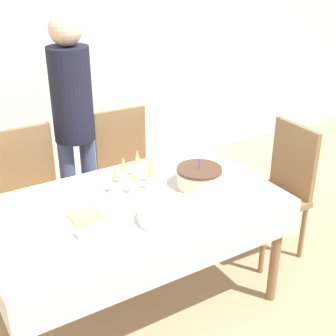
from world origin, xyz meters
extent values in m
plane|color=tan|center=(0.00, 0.00, 0.00)|extent=(12.00, 12.00, 0.00)
cube|color=silver|center=(0.00, 1.78, 1.35)|extent=(8.00, 0.05, 2.70)
cube|color=silver|center=(0.00, 0.00, 0.72)|extent=(1.62, 0.93, 0.03)
cube|color=silver|center=(0.00, 0.00, 0.63)|extent=(1.65, 0.96, 0.21)
cylinder|color=olive|center=(0.75, -0.41, 0.35)|extent=(0.06, 0.06, 0.70)
cylinder|color=olive|center=(0.75, 0.41, 0.35)|extent=(0.06, 0.06, 0.70)
cube|color=olive|center=(-0.36, 0.72, 0.43)|extent=(0.44, 0.44, 0.04)
cube|color=olive|center=(-0.36, 0.91, 0.70)|extent=(0.40, 0.05, 0.50)
cylinder|color=olive|center=(-0.19, 0.53, 0.21)|extent=(0.04, 0.04, 0.41)
cylinder|color=olive|center=(-0.55, 0.55, 0.21)|extent=(0.04, 0.04, 0.41)
cylinder|color=olive|center=(-0.18, 0.89, 0.21)|extent=(0.04, 0.04, 0.41)
cylinder|color=olive|center=(-0.54, 0.91, 0.21)|extent=(0.04, 0.04, 0.41)
cube|color=olive|center=(0.36, 0.72, 0.43)|extent=(0.44, 0.44, 0.04)
cube|color=olive|center=(0.37, 0.91, 0.70)|extent=(0.40, 0.05, 0.50)
cylinder|color=olive|center=(0.54, 0.53, 0.21)|extent=(0.04, 0.04, 0.41)
cylinder|color=olive|center=(0.18, 0.55, 0.21)|extent=(0.04, 0.04, 0.41)
cylinder|color=olive|center=(0.55, 0.89, 0.21)|extent=(0.04, 0.04, 0.41)
cylinder|color=olive|center=(0.19, 0.91, 0.21)|extent=(0.04, 0.04, 0.41)
cube|color=olive|center=(1.06, 0.00, 0.43)|extent=(0.43, 0.43, 0.04)
cube|color=olive|center=(1.25, -0.01, 0.70)|extent=(0.05, 0.40, 0.50)
cylinder|color=olive|center=(0.87, -0.17, 0.21)|extent=(0.04, 0.04, 0.41)
cylinder|color=olive|center=(0.89, 0.19, 0.21)|extent=(0.04, 0.04, 0.41)
cylinder|color=olive|center=(1.23, -0.19, 0.21)|extent=(0.04, 0.04, 0.41)
cylinder|color=olive|center=(1.24, 0.17, 0.21)|extent=(0.04, 0.04, 0.41)
cylinder|color=beige|center=(0.43, -0.03, 0.78)|extent=(0.27, 0.27, 0.10)
cylinder|color=#4C3323|center=(0.43, -0.03, 0.84)|extent=(0.27, 0.27, 0.02)
cylinder|color=#3F72D8|center=(0.43, -0.03, 0.87)|extent=(0.01, 0.01, 0.06)
sphere|color=#F9CC4C|center=(0.43, -0.03, 0.91)|extent=(0.01, 0.01, 0.01)
cylinder|color=silver|center=(0.10, 0.15, 0.73)|extent=(0.36, 0.36, 0.01)
cylinder|color=silver|center=(0.20, 0.14, 0.74)|extent=(0.05, 0.05, 0.00)
cylinder|color=silver|center=(0.20, 0.14, 0.78)|extent=(0.01, 0.01, 0.08)
cone|color=#E0CC72|center=(0.20, 0.14, 0.87)|extent=(0.04, 0.04, 0.08)
cylinder|color=silver|center=(0.17, 0.26, 0.74)|extent=(0.05, 0.05, 0.00)
cylinder|color=silver|center=(0.17, 0.26, 0.78)|extent=(0.01, 0.01, 0.08)
cone|color=#E0CC72|center=(0.17, 0.26, 0.87)|extent=(0.04, 0.04, 0.08)
cylinder|color=silver|center=(0.06, 0.22, 0.74)|extent=(0.05, 0.05, 0.00)
cylinder|color=silver|center=(0.06, 0.22, 0.78)|extent=(0.01, 0.01, 0.08)
cone|color=#E0CC72|center=(0.06, 0.22, 0.87)|extent=(0.04, 0.04, 0.08)
cylinder|color=silver|center=(-0.03, 0.14, 0.74)|extent=(0.05, 0.05, 0.00)
cylinder|color=silver|center=(-0.03, 0.14, 0.78)|extent=(0.01, 0.01, 0.08)
cone|color=#E0CC72|center=(-0.03, 0.14, 0.87)|extent=(0.04, 0.04, 0.08)
cylinder|color=silver|center=(0.05, 0.07, 0.74)|extent=(0.05, 0.05, 0.00)
cylinder|color=silver|center=(0.05, 0.07, 0.78)|extent=(0.01, 0.01, 0.08)
cone|color=#E0CC72|center=(0.05, 0.07, 0.87)|extent=(0.04, 0.04, 0.08)
cylinder|color=silver|center=(0.15, 0.07, 0.74)|extent=(0.05, 0.05, 0.00)
cylinder|color=silver|center=(0.15, 0.07, 0.78)|extent=(0.01, 0.01, 0.08)
cone|color=#E0CC72|center=(0.15, 0.07, 0.87)|extent=(0.04, 0.04, 0.08)
cylinder|color=white|center=(0.05, -0.26, 0.73)|extent=(0.27, 0.27, 0.01)
cylinder|color=white|center=(0.05, -0.26, 0.74)|extent=(0.27, 0.27, 0.01)
cylinder|color=white|center=(0.05, -0.26, 0.75)|extent=(0.27, 0.27, 0.01)
cylinder|color=white|center=(0.05, -0.26, 0.76)|extent=(0.27, 0.27, 0.01)
cylinder|color=white|center=(0.05, -0.26, 0.76)|extent=(0.27, 0.27, 0.01)
cylinder|color=white|center=(0.05, -0.26, 0.77)|extent=(0.27, 0.27, 0.01)
cylinder|color=white|center=(0.05, -0.26, 0.78)|extent=(0.27, 0.27, 0.01)
cube|color=silver|center=(0.44, -0.25, 0.73)|extent=(0.30, 0.09, 0.00)
cube|color=silver|center=(-0.32, -0.16, 0.74)|extent=(0.18, 0.08, 0.02)
cube|color=#E0D166|center=(-0.29, -0.02, 0.74)|extent=(0.15, 0.15, 0.01)
cylinder|color=#3F4C72|center=(-0.07, 0.88, 0.40)|extent=(0.11, 0.11, 0.81)
cylinder|color=#3F4C72|center=(0.09, 0.88, 0.40)|extent=(0.11, 0.11, 0.81)
cylinder|color=black|center=(0.01, 0.88, 1.13)|extent=(0.28, 0.28, 0.64)
sphere|color=#D8B293|center=(0.01, 0.88, 1.56)|extent=(0.22, 0.22, 0.22)
camera|label=1|loc=(-1.03, -2.05, 2.04)|focal=50.00mm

